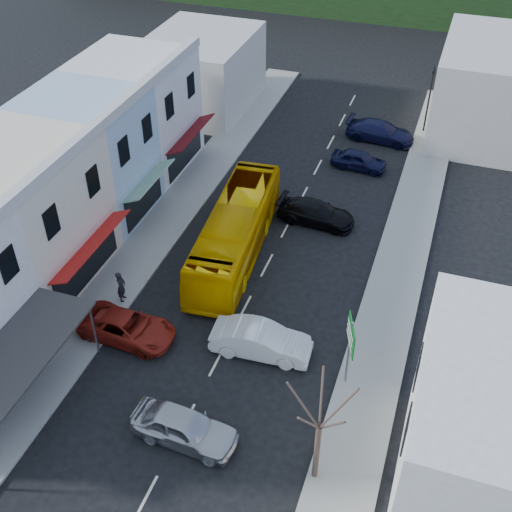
% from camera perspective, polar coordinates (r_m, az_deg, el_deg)
% --- Properties ---
extents(ground, '(120.00, 120.00, 0.00)m').
position_cam_1_polar(ground, '(32.72, -3.45, -9.25)').
color(ground, black).
rests_on(ground, ground).
extents(sidewalk_left, '(3.00, 52.00, 0.15)m').
position_cam_1_polar(sidewalk_left, '(41.95, -7.95, 3.02)').
color(sidewalk_left, gray).
rests_on(sidewalk_left, ground).
extents(sidewalk_right, '(3.00, 52.00, 0.15)m').
position_cam_1_polar(sidewalk_right, '(38.62, 12.55, -1.22)').
color(sidewalk_right, gray).
rests_on(sidewalk_right, ground).
extents(shopfront_row, '(8.25, 30.00, 8.00)m').
position_cam_1_polar(shopfront_row, '(38.72, -18.35, 4.95)').
color(shopfront_row, silver).
rests_on(shopfront_row, ground).
extents(distant_block_left, '(8.00, 10.00, 6.00)m').
position_cam_1_polar(distant_block_left, '(55.76, -4.86, 16.06)').
color(distant_block_left, '#B7B2A8').
rests_on(distant_block_left, ground).
extents(distant_block_right, '(8.00, 12.00, 7.00)m').
position_cam_1_polar(distant_block_right, '(54.27, 20.19, 13.79)').
color(distant_block_right, '#B7B2A8').
rests_on(distant_block_right, ground).
extents(bus, '(3.53, 11.78, 3.10)m').
position_cam_1_polar(bus, '(38.08, -1.84, 2.02)').
color(bus, '#F0AC01').
rests_on(bus, ground).
extents(car_silver, '(4.50, 2.05, 1.40)m').
position_cam_1_polar(car_silver, '(29.33, -6.36, -15.04)').
color(car_silver, silver).
rests_on(car_silver, ground).
extents(car_white, '(4.52, 2.11, 1.40)m').
position_cam_1_polar(car_white, '(32.53, 0.45, -7.70)').
color(car_white, white).
rests_on(car_white, ground).
extents(car_red, '(4.68, 2.10, 1.40)m').
position_cam_1_polar(car_red, '(33.95, -11.40, -6.24)').
color(car_red, maroon).
rests_on(car_red, ground).
extents(car_black_near, '(4.59, 2.06, 1.40)m').
position_cam_1_polar(car_black_near, '(41.43, 5.37, 3.80)').
color(car_black_near, black).
rests_on(car_black_near, ground).
extents(car_navy_mid, '(4.51, 2.10, 1.40)m').
position_cam_1_polar(car_navy_mid, '(47.58, 9.14, 8.43)').
color(car_navy_mid, black).
rests_on(car_navy_mid, ground).
extents(car_navy_far, '(4.62, 2.17, 1.40)m').
position_cam_1_polar(car_navy_far, '(51.64, 10.98, 10.75)').
color(car_navy_far, black).
rests_on(car_navy_far, ground).
extents(pedestrian_left, '(0.51, 0.67, 1.70)m').
position_cam_1_polar(pedestrian_left, '(35.85, -11.88, -2.79)').
color(pedestrian_left, black).
rests_on(pedestrian_left, sidewalk_left).
extents(direction_sign, '(1.36, 1.95, 4.05)m').
position_cam_1_polar(direction_sign, '(30.51, 8.25, -8.60)').
color(direction_sign, '#075719').
rests_on(direction_sign, ground).
extents(street_tree, '(3.18, 3.18, 6.67)m').
position_cam_1_polar(street_tree, '(26.03, 5.63, -14.99)').
color(street_tree, '#3A2C25').
rests_on(street_tree, ground).
extents(traffic_signal, '(1.00, 1.32, 5.48)m').
position_cam_1_polar(traffic_signal, '(52.76, 15.10, 13.22)').
color(traffic_signal, black).
rests_on(traffic_signal, ground).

